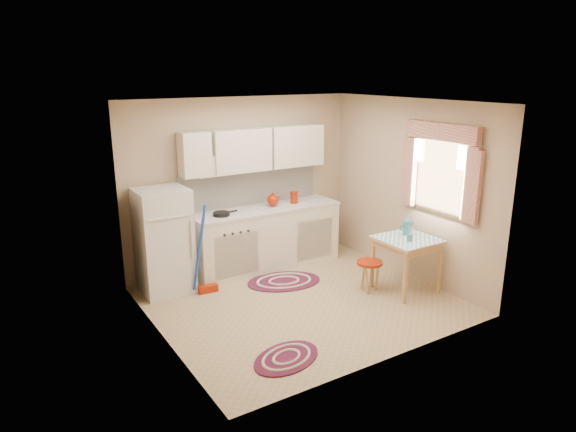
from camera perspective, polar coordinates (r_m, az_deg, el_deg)
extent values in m
plane|color=tan|center=(6.66, 1.51, -9.48)|extent=(3.60, 3.60, 0.00)
cube|color=silver|center=(6.03, 1.69, 12.52)|extent=(3.60, 3.20, 0.04)
cube|color=tan|center=(7.58, -5.13, 3.61)|extent=(3.60, 0.04, 2.50)
cube|color=tan|center=(5.04, 11.74, -3.04)|extent=(3.60, 0.04, 2.50)
cube|color=tan|center=(5.48, -14.29, -1.65)|extent=(0.04, 3.20, 2.50)
cube|color=tan|center=(7.35, 13.37, 2.86)|extent=(0.04, 3.20, 2.50)
cube|color=white|center=(7.63, -4.23, 3.30)|extent=(2.25, 0.03, 0.55)
cube|color=beige|center=(7.39, -3.77, 7.44)|extent=(2.25, 0.33, 0.60)
cube|color=white|center=(6.91, 16.64, 4.36)|extent=(0.04, 0.85, 0.95)
cube|color=silver|center=(6.91, -13.63, -2.73)|extent=(0.65, 0.60, 1.40)
cube|color=beige|center=(7.64, -2.46, -2.54)|extent=(2.25, 0.60, 0.88)
cube|color=beige|center=(7.50, -2.50, 0.79)|extent=(2.27, 0.62, 0.04)
cylinder|color=black|center=(7.13, -7.41, 0.23)|extent=(0.26, 0.26, 0.05)
cylinder|color=#951E05|center=(7.73, 0.69, 2.02)|extent=(0.12, 0.12, 0.16)
cube|color=tan|center=(7.04, 12.95, -5.27)|extent=(0.72, 0.72, 0.72)
cylinder|color=#951E05|center=(6.96, 8.99, -6.62)|extent=(0.36, 0.36, 0.42)
cylinder|color=#2A7181|center=(6.80, 13.38, -2.40)|extent=(0.10, 0.10, 0.10)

